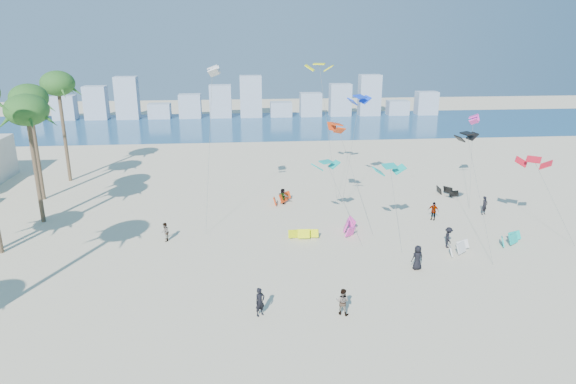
{
  "coord_description": "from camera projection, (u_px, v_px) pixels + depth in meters",
  "views": [
    {
      "loc": [
        -0.7,
        -24.28,
        17.38
      ],
      "look_at": [
        3.0,
        16.0,
        4.5
      ],
      "focal_mm": 31.98,
      "sensor_mm": 36.0,
      "label": 1
    }
  ],
  "objects": [
    {
      "name": "kitesurfer_near",
      "position": [
        260.0,
        302.0,
        32.34
      ],
      "size": [
        0.83,
        0.76,
        1.9
      ],
      "primitive_type": "imported",
      "rotation": [
        0.0,
        0.0,
        0.59
      ],
      "color": "black",
      "rests_on": "ground"
    },
    {
      "name": "flying_kites",
      "position": [
        374.0,
        115.0,
        47.62
      ],
      "size": [
        31.08,
        21.4,
        14.87
      ],
      "color": "#0EA99C",
      "rests_on": "ground"
    },
    {
      "name": "ground",
      "position": [
        261.0,
        358.0,
        28.38
      ],
      "size": [
        220.0,
        220.0,
        0.0
      ],
      "primitive_type": "plane",
      "color": "beige",
      "rests_on": "ground"
    },
    {
      "name": "distant_skyline",
      "position": [
        238.0,
        102.0,
        105.14
      ],
      "size": [
        85.0,
        3.0,
        8.4
      ],
      "color": "#9EADBF",
      "rests_on": "ground"
    },
    {
      "name": "kitesurfers_far",
      "position": [
        367.0,
        223.0,
        45.75
      ],
      "size": [
        30.97,
        17.33,
        1.92
      ],
      "color": "black",
      "rests_on": "ground"
    },
    {
      "name": "kitesurfer_mid",
      "position": [
        342.0,
        302.0,
        32.51
      ],
      "size": [
        1.08,
        1.0,
        1.78
      ],
      "primitive_type": "imported",
      "rotation": [
        0.0,
        0.0,
        2.65
      ],
      "color": "gray",
      "rests_on": "ground"
    },
    {
      "name": "ocean",
      "position": [
        245.0,
        126.0,
        96.69
      ],
      "size": [
        220.0,
        220.0,
        0.0
      ],
      "primitive_type": "plane",
      "color": "navy",
      "rests_on": "ground"
    },
    {
      "name": "grounded_kites",
      "position": [
        383.0,
        221.0,
        47.28
      ],
      "size": [
        21.27,
        17.91,
        1.03
      ],
      "color": "#EEFC0D",
      "rests_on": "ground"
    }
  ]
}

